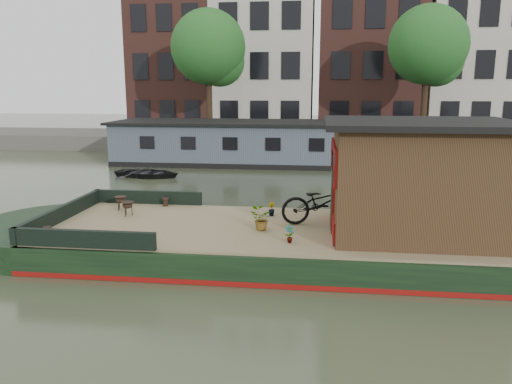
# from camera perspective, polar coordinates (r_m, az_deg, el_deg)

# --- Properties ---
(ground) EXTENTS (120.00, 120.00, 0.00)m
(ground) POSITION_cam_1_polar(r_m,az_deg,el_deg) (11.46, 6.44, -7.29)
(ground) COLOR #2D3421
(ground) RESTS_ON ground
(houseboat_hull) EXTENTS (14.01, 4.02, 0.60)m
(houseboat_hull) POSITION_cam_1_polar(r_m,az_deg,el_deg) (11.46, -0.24, -5.77)
(houseboat_hull) COLOR black
(houseboat_hull) RESTS_ON ground
(houseboat_deck) EXTENTS (11.80, 3.80, 0.05)m
(houseboat_deck) POSITION_cam_1_polar(r_m,az_deg,el_deg) (11.27, 6.51, -4.29)
(houseboat_deck) COLOR #857B52
(houseboat_deck) RESTS_ON houseboat_hull
(bow_bulwark) EXTENTS (3.00, 4.00, 0.35)m
(bow_bulwark) POSITION_cam_1_polar(r_m,az_deg,el_deg) (12.34, -17.72, -2.40)
(bow_bulwark) COLOR black
(bow_bulwark) RESTS_ON houseboat_deck
(cabin) EXTENTS (4.00, 3.50, 2.42)m
(cabin) POSITION_cam_1_polar(r_m,az_deg,el_deg) (11.19, 17.93, 1.68)
(cabin) COLOR black
(cabin) RESTS_ON houseboat_deck
(bicycle) EXTENTS (2.02, 1.12, 1.00)m
(bicycle) POSITION_cam_1_polar(r_m,az_deg,el_deg) (11.58, 7.60, -1.18)
(bicycle) COLOR black
(bicycle) RESTS_ON houseboat_deck
(potted_plant_a) EXTENTS (0.23, 0.19, 0.37)m
(potted_plant_a) POSITION_cam_1_polar(r_m,az_deg,el_deg) (10.14, 3.84, -4.82)
(potted_plant_a) COLOR brown
(potted_plant_a) RESTS_ON houseboat_deck
(potted_plant_b) EXTENTS (0.23, 0.24, 0.35)m
(potted_plant_b) POSITION_cam_1_polar(r_m,az_deg,el_deg) (12.26, 1.75, -1.94)
(potted_plant_b) COLOR brown
(potted_plant_b) RESTS_ON houseboat_deck
(potted_plant_c) EXTENTS (0.46, 0.40, 0.51)m
(potted_plant_c) POSITION_cam_1_polar(r_m,az_deg,el_deg) (11.01, 0.49, -3.10)
(potted_plant_c) COLOR #AA5631
(potted_plant_c) RESTS_ON houseboat_deck
(brazier_front) EXTENTS (0.41, 0.41, 0.35)m
(brazier_front) POSITION_cam_1_polar(r_m,az_deg,el_deg) (12.66, -14.46, -1.86)
(brazier_front) COLOR black
(brazier_front) RESTS_ON houseboat_deck
(brazier_rear) EXTENTS (0.41, 0.41, 0.35)m
(brazier_rear) POSITION_cam_1_polar(r_m,az_deg,el_deg) (13.32, -15.20, -1.23)
(brazier_rear) COLOR black
(brazier_rear) RESTS_ON houseboat_deck
(bollard_port) EXTENTS (0.19, 0.19, 0.22)m
(bollard_port) POSITION_cam_1_polar(r_m,az_deg,el_deg) (13.48, -10.31, -1.14)
(bollard_port) COLOR black
(bollard_port) RESTS_ON houseboat_deck
(bollard_stbd) EXTENTS (0.18, 0.18, 0.20)m
(bollard_stbd) POSITION_cam_1_polar(r_m,az_deg,el_deg) (11.51, -22.75, -4.16)
(bollard_stbd) COLOR black
(bollard_stbd) RESTS_ON houseboat_deck
(dinghy) EXTENTS (3.18, 2.52, 0.59)m
(dinghy) POSITION_cam_1_polar(r_m,az_deg,el_deg) (21.87, -12.27, 2.49)
(dinghy) COLOR black
(dinghy) RESTS_ON ground
(far_houseboat) EXTENTS (20.40, 4.40, 2.11)m
(far_houseboat) POSITION_cam_1_polar(r_m,az_deg,el_deg) (24.99, 6.97, 5.36)
(far_houseboat) COLOR #46535E
(far_houseboat) RESTS_ON ground
(quay) EXTENTS (60.00, 6.00, 0.90)m
(quay) POSITION_cam_1_polar(r_m,az_deg,el_deg) (31.50, 7.02, 5.73)
(quay) COLOR #47443F
(quay) RESTS_ON ground
(townhouse_row) EXTENTS (27.25, 8.00, 16.50)m
(townhouse_row) POSITION_cam_1_polar(r_m,az_deg,el_deg) (38.56, 7.61, 17.90)
(townhouse_row) COLOR brown
(townhouse_row) RESTS_ON ground
(tree_left) EXTENTS (4.40, 4.40, 7.40)m
(tree_left) POSITION_cam_1_polar(r_m,az_deg,el_deg) (30.67, -5.16, 15.79)
(tree_left) COLOR #332316
(tree_left) RESTS_ON quay
(tree_right) EXTENTS (4.40, 4.40, 7.40)m
(tree_right) POSITION_cam_1_polar(r_m,az_deg,el_deg) (30.59, 19.28, 15.21)
(tree_right) COLOR #332316
(tree_right) RESTS_ON quay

